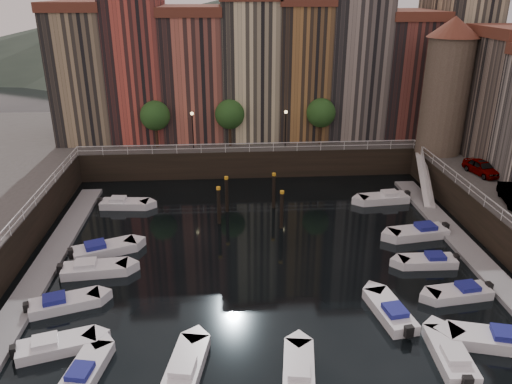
{
  "coord_description": "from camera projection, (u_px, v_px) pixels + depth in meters",
  "views": [
    {
      "loc": [
        -2.85,
        -34.96,
        19.33
      ],
      "look_at": [
        -0.13,
        4.0,
        3.27
      ],
      "focal_mm": 35.0,
      "sensor_mm": 36.0,
      "label": 1
    }
  ],
  "objects": [
    {
      "name": "ground",
      "position": [
        261.0,
        249.0,
        39.79
      ],
      "size": [
        200.0,
        200.0,
        0.0
      ],
      "primitive_type": "plane",
      "color": "black",
      "rests_on": "ground"
    },
    {
      "name": "quay_far",
      "position": [
        245.0,
        139.0,
        63.21
      ],
      "size": [
        80.0,
        20.0,
        3.0
      ],
      "primitive_type": "cube",
      "color": "black",
      "rests_on": "ground"
    },
    {
      "name": "dock_left",
      "position": [
        49.0,
        260.0,
        37.76
      ],
      "size": [
        2.0,
        28.0,
        0.35
      ],
      "primitive_type": "cube",
      "color": "gray",
      "rests_on": "ground"
    },
    {
      "name": "dock_right",
      "position": [
        464.0,
        246.0,
        39.85
      ],
      "size": [
        2.0,
        28.0,
        0.35
      ],
      "primitive_type": "cube",
      "color": "gray",
      "rests_on": "ground"
    },
    {
      "name": "mountains",
      "position": [
        236.0,
        32.0,
        138.38
      ],
      "size": [
        145.0,
        100.0,
        18.0
      ],
      "color": "#2D382D",
      "rests_on": "ground"
    },
    {
      "name": "far_terrace",
      "position": [
        274.0,
        66.0,
        57.52
      ],
      "size": [
        48.7,
        10.3,
        17.5
      ],
      "color": "#978060",
      "rests_on": "quay_far"
    },
    {
      "name": "corner_tower",
      "position": [
        446.0,
        85.0,
        50.58
      ],
      "size": [
        5.2,
        5.2,
        13.8
      ],
      "color": "#6B5B4C",
      "rests_on": "quay_right"
    },
    {
      "name": "promenade_trees",
      "position": [
        236.0,
        114.0,
        54.0
      ],
      "size": [
        21.2,
        3.2,
        5.2
      ],
      "color": "black",
      "rests_on": "quay_far"
    },
    {
      "name": "street_lamps",
      "position": [
        239.0,
        123.0,
        53.36
      ],
      "size": [
        10.36,
        0.36,
        4.18
      ],
      "color": "black",
      "rests_on": "quay_far"
    },
    {
      "name": "railings",
      "position": [
        257.0,
        183.0,
        42.86
      ],
      "size": [
        36.08,
        34.04,
        0.52
      ],
      "color": "white",
      "rests_on": "ground"
    },
    {
      "name": "gangway",
      "position": [
        425.0,
        177.0,
        49.39
      ],
      "size": [
        2.78,
        8.32,
        3.73
      ],
      "color": "white",
      "rests_on": "ground"
    },
    {
      "name": "mooring_pilings",
      "position": [
        250.0,
        201.0,
        44.63
      ],
      "size": [
        5.73,
        4.69,
        3.78
      ],
      "color": "black",
      "rests_on": "ground"
    },
    {
      "name": "boat_left_0",
      "position": [
        55.0,
        346.0,
        28.5
      ],
      "size": [
        4.7,
        2.79,
        1.05
      ],
      "rotation": [
        0.0,
        0.0,
        0.28
      ],
      "color": "white",
      "rests_on": "ground"
    },
    {
      "name": "boat_left_1",
      "position": [
        63.0,
        303.0,
        32.35
      ],
      "size": [
        4.73,
        2.93,
        1.06
      ],
      "rotation": [
        0.0,
        0.0,
        0.31
      ],
      "color": "white",
      "rests_on": "ground"
    },
    {
      "name": "boat_left_2",
      "position": [
        93.0,
        269.0,
        36.24
      ],
      "size": [
        4.96,
        2.2,
        1.12
      ],
      "rotation": [
        0.0,
        0.0,
        0.09
      ],
      "color": "white",
      "rests_on": "ground"
    },
    {
      "name": "boat_left_3",
      "position": [
        103.0,
        249.0,
        38.93
      ],
      "size": [
        5.11,
        3.45,
        1.16
      ],
      "rotation": [
        0.0,
        0.0,
        0.38
      ],
      "color": "white",
      "rests_on": "ground"
    },
    {
      "name": "boat_left_4",
      "position": [
        124.0,
        204.0,
        47.19
      ],
      "size": [
        4.78,
        2.1,
        1.08
      ],
      "rotation": [
        0.0,
        0.0,
        -0.09
      ],
      "color": "white",
      "rests_on": "ground"
    },
    {
      "name": "boat_right_0",
      "position": [
        495.0,
        340.0,
        28.93
      ],
      "size": [
        5.27,
        3.08,
        1.18
      ],
      "rotation": [
        0.0,
        0.0,
        2.87
      ],
      "color": "white",
      "rests_on": "ground"
    },
    {
      "name": "boat_right_1",
      "position": [
        461.0,
        293.0,
        33.47
      ],
      "size": [
        4.57,
        2.14,
        1.03
      ],
      "rotation": [
        0.0,
        0.0,
        3.27
      ],
      "color": "white",
      "rests_on": "ground"
    },
    {
      "name": "boat_right_2",
      "position": [
        429.0,
        261.0,
        37.33
      ],
      "size": [
        4.43,
        1.68,
        1.01
      ],
      "rotation": [
        0.0,
        0.0,
        3.12
      ],
      "color": "white",
      "rests_on": "ground"
    },
    {
      "name": "boat_right_3",
      "position": [
        419.0,
        232.0,
        41.6
      ],
      "size": [
        5.24,
        2.56,
        1.18
      ],
      "rotation": [
        0.0,
        0.0,
        3.29
      ],
      "color": "white",
      "rests_on": "ground"
    },
    {
      "name": "boat_right_4",
      "position": [
        385.0,
        198.0,
        48.36
      ],
      "size": [
        5.06,
        2.28,
        1.14
      ],
      "rotation": [
        0.0,
        0.0,
        3.25
      ],
      "color": "white",
      "rests_on": "ground"
    },
    {
      "name": "boat_near_0",
      "position": [
        85.0,
        372.0,
        26.58
      ],
      "size": [
        2.39,
        4.58,
        1.03
      ],
      "rotation": [
        0.0,
        0.0,
        1.38
      ],
      "color": "white",
      "rests_on": "ground"
    },
    {
      "name": "boat_near_1",
      "position": [
        186.0,
        367.0,
        26.84
      ],
      "size": [
        2.57,
        4.98,
        1.12
      ],
      "rotation": [
        0.0,
        0.0,
        1.39
      ],
      "color": "white",
      "rests_on": "ground"
    },
    {
      "name": "boat_near_2",
      "position": [
        299.0,
        371.0,
        26.65
      ],
      "size": [
        2.28,
        4.67,
        1.05
      ],
      "rotation": [
        0.0,
        0.0,
        1.42
      ],
      "color": "white",
      "rests_on": "ground"
    },
    {
      "name": "boat_near_3",
      "position": [
        451.0,
        356.0,
        27.71
      ],
      "size": [
        2.05,
        4.89,
        1.11
      ],
      "rotation": [
        0.0,
        0.0,
        1.51
      ],
      "color": "white",
      "rests_on": "ground"
    },
    {
      "name": "car_a",
      "position": [
        482.0,
        168.0,
        46.51
      ],
      "size": [
        2.45,
        4.31,
        1.38
      ],
      "primitive_type": "imported",
      "rotation": [
        0.0,
        0.0,
        0.21
      ],
      "color": "gray",
      "rests_on": "quay_right"
    },
    {
      "name": "boat_extra_156",
      "position": [
        391.0,
        312.0,
        31.45
      ],
      "size": [
        2.42,
        4.91,
        1.1
      ],
      "rotation": [
        0.0,
        0.0,
        1.73
      ],
      "color": "white",
      "rests_on": "ground"
    }
  ]
}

